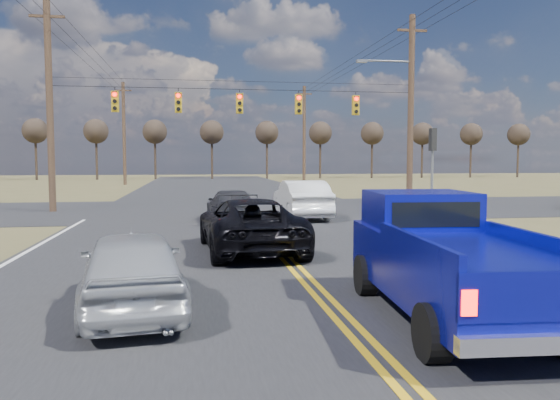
{
  "coord_description": "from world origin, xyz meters",
  "views": [
    {
      "loc": [
        -2.3,
        -9.44,
        2.54
      ],
      "look_at": [
        -0.14,
        4.21,
        1.5
      ],
      "focal_mm": 35.0,
      "sensor_mm": 36.0,
      "label": 1
    }
  ],
  "objects": [
    {
      "name": "road_cross",
      "position": [
        0.0,
        18.0,
        0.0
      ],
      "size": [
        120.0,
        12.0,
        0.02
      ],
      "primitive_type": "cube",
      "color": "#28282B",
      "rests_on": "ground"
    },
    {
      "name": "pickup_truck",
      "position": [
        1.64,
        -1.36,
        0.95
      ],
      "size": [
        2.36,
        5.33,
        1.96
      ],
      "rotation": [
        0.0,
        0.0,
        -0.07
      ],
      "color": "black",
      "rests_on": "ground"
    },
    {
      "name": "dgrey_car_queue",
      "position": [
        -0.8,
        12.72,
        0.64
      ],
      "size": [
        1.95,
        4.48,
        1.28
      ],
      "primitive_type": "imported",
      "rotation": [
        0.0,
        0.0,
        3.18
      ],
      "color": "#323237",
      "rests_on": "ground"
    },
    {
      "name": "utility_poles",
      "position": [
        0.0,
        17.0,
        5.23
      ],
      "size": [
        19.6,
        58.32,
        10.0
      ],
      "color": "#473323",
      "rests_on": "ground"
    },
    {
      "name": "road_main",
      "position": [
        0.0,
        10.0,
        0.0
      ],
      "size": [
        14.0,
        120.0,
        0.02
      ],
      "primitive_type": "cube",
      "color": "#28282B",
      "rests_on": "ground"
    },
    {
      "name": "ground",
      "position": [
        0.0,
        0.0,
        0.0
      ],
      "size": [
        160.0,
        160.0,
        0.0
      ],
      "primitive_type": "plane",
      "color": "brown",
      "rests_on": "ground"
    },
    {
      "name": "signal_gantry",
      "position": [
        0.5,
        17.79,
        5.06
      ],
      "size": [
        19.6,
        4.83,
        10.0
      ],
      "color": "#473323",
      "rests_on": "ground"
    },
    {
      "name": "black_suv",
      "position": [
        -0.8,
        5.33,
        0.74
      ],
      "size": [
        2.75,
        5.44,
        1.48
      ],
      "primitive_type": "imported",
      "rotation": [
        0.0,
        0.0,
        3.2
      ],
      "color": "black",
      "rests_on": "ground"
    },
    {
      "name": "silver_suv",
      "position": [
        -3.33,
        -0.21,
        0.71
      ],
      "size": [
        2.19,
        4.32,
        1.41
      ],
      "primitive_type": "imported",
      "rotation": [
        0.0,
        0.0,
        3.27
      ],
      "color": "#AEB1B6",
      "rests_on": "ground"
    },
    {
      "name": "treeline",
      "position": [
        0.0,
        26.96,
        5.7
      ],
      "size": [
        87.0,
        117.8,
        7.4
      ],
      "color": "#33261C",
      "rests_on": "ground"
    },
    {
      "name": "white_car_queue",
      "position": [
        2.26,
        13.47,
        0.81
      ],
      "size": [
        1.76,
        4.95,
        1.63
      ],
      "primitive_type": "imported",
      "rotation": [
        0.0,
        0.0,
        3.15
      ],
      "color": "silver",
      "rests_on": "ground"
    }
  ]
}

